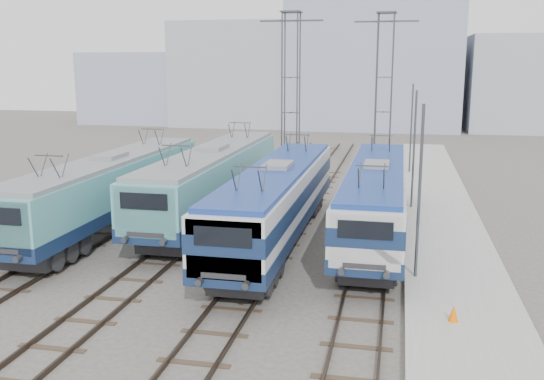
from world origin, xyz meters
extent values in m
plane|color=#514C47|center=(0.00, 0.00, 0.00)|extent=(160.00, 160.00, 0.00)
cube|color=#9E9E99|center=(10.20, 8.00, 0.15)|extent=(4.00, 70.00, 0.30)
cube|color=#132447|center=(-6.75, 7.15, 1.39)|extent=(2.88, 18.21, 0.61)
cube|color=#57A0A5|center=(-6.75, 7.15, 2.61)|extent=(2.83, 18.21, 1.82)
cube|color=#57A0A5|center=(-6.75, -1.60, 2.43)|extent=(2.61, 0.71, 2.06)
cube|color=slate|center=(-6.75, 7.15, 3.62)|extent=(2.61, 17.48, 0.20)
cube|color=#262628|center=(-6.75, 1.08, 0.64)|extent=(2.12, 3.64, 0.68)
cube|color=#262628|center=(-6.75, 13.22, 0.64)|extent=(2.12, 3.64, 0.68)
cube|color=#132447|center=(-2.25, 10.48, 1.43)|extent=(2.97, 18.79, 0.63)
cube|color=#57A0A5|center=(-2.25, 10.48, 2.68)|extent=(2.92, 18.79, 1.88)
cube|color=#57A0A5|center=(-2.25, 1.46, 2.50)|extent=(2.69, 0.73, 2.13)
cube|color=slate|center=(-2.25, 10.48, 3.73)|extent=(2.69, 18.03, 0.21)
cube|color=#262628|center=(-2.25, 4.22, 0.65)|extent=(2.19, 3.76, 0.70)
cube|color=#262628|center=(-2.25, 16.75, 0.65)|extent=(2.19, 3.76, 0.70)
cube|color=#132447|center=(2.25, 6.20, 1.39)|extent=(2.87, 18.15, 0.60)
cube|color=silver|center=(2.25, 6.20, 2.60)|extent=(2.82, 18.15, 1.81)
cube|color=#132447|center=(2.25, 6.20, 2.55)|extent=(2.86, 18.17, 0.71)
cube|color=silver|center=(2.25, -2.52, 2.42)|extent=(2.60, 0.71, 2.06)
cube|color=navy|center=(2.25, 6.20, 3.61)|extent=(2.60, 17.42, 0.20)
cube|color=#262628|center=(2.25, 0.15, 0.63)|extent=(2.12, 3.63, 0.68)
cube|color=#262628|center=(2.25, 12.25, 0.63)|extent=(2.12, 3.63, 0.68)
cube|color=#132447|center=(6.75, 8.04, 1.35)|extent=(2.79, 17.61, 0.59)
cube|color=silver|center=(6.75, 8.04, 2.53)|extent=(2.74, 17.61, 1.76)
cube|color=#132447|center=(6.75, 8.04, 2.48)|extent=(2.78, 17.63, 0.68)
cube|color=silver|center=(6.75, -0.42, 2.35)|extent=(2.52, 0.68, 2.00)
cube|color=navy|center=(6.75, 8.04, 3.51)|extent=(2.52, 16.90, 0.20)
cube|color=#262628|center=(6.75, 2.17, 0.62)|extent=(2.05, 3.52, 0.66)
cube|color=#262628|center=(6.75, 13.91, 0.62)|extent=(2.05, 3.52, 0.66)
cylinder|color=#3F4247|center=(-0.55, 21.45, 6.00)|extent=(0.10, 0.10, 12.00)
cylinder|color=#3F4247|center=(0.55, 21.45, 6.00)|extent=(0.10, 0.10, 12.00)
cylinder|color=#3F4247|center=(-0.55, 22.55, 6.00)|extent=(0.10, 0.10, 12.00)
cylinder|color=#3F4247|center=(0.55, 22.55, 6.00)|extent=(0.10, 0.10, 12.00)
cube|color=#3F4247|center=(0.00, 22.00, 11.40)|extent=(4.50, 0.12, 0.12)
cylinder|color=#3F4247|center=(5.95, 23.45, 6.00)|extent=(0.10, 0.10, 12.00)
cylinder|color=#3F4247|center=(7.05, 23.45, 6.00)|extent=(0.10, 0.10, 12.00)
cylinder|color=#3F4247|center=(5.95, 24.55, 6.00)|extent=(0.10, 0.10, 12.00)
cylinder|color=#3F4247|center=(7.05, 24.55, 6.00)|extent=(0.10, 0.10, 12.00)
cube|color=#3F4247|center=(6.50, 24.00, 11.40)|extent=(4.50, 0.12, 0.12)
cylinder|color=#3F4247|center=(8.60, 2.00, 3.50)|extent=(0.12, 0.12, 7.00)
cylinder|color=#3F4247|center=(8.60, 14.00, 3.50)|extent=(0.12, 0.12, 7.00)
cylinder|color=#3F4247|center=(8.60, 26.00, 3.50)|extent=(0.12, 0.12, 7.00)
cone|color=#FF6B00|center=(9.71, -2.10, 0.57)|extent=(0.32, 0.32, 0.54)
cube|color=#959DA8|center=(-14.00, 62.00, 7.00)|extent=(18.00, 12.00, 14.00)
cube|color=#8D95AD|center=(4.00, 62.00, 9.00)|extent=(22.00, 14.00, 18.00)
cube|color=#959DA8|center=(24.00, 62.00, 6.00)|extent=(16.00, 12.00, 12.00)
cube|color=#8D95AD|center=(-30.00, 62.00, 5.00)|extent=(14.00, 10.00, 10.00)
camera|label=1|loc=(7.78, -21.18, 8.44)|focal=40.00mm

